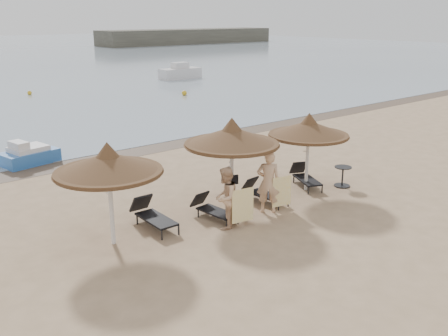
{
  "coord_description": "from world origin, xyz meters",
  "views": [
    {
      "loc": [
        -9.36,
        -9.65,
        5.81
      ],
      "look_at": [
        -0.39,
        1.2,
        1.49
      ],
      "focal_mm": 40.0,
      "sensor_mm": 36.0,
      "label": 1
    }
  ],
  "objects_px": {
    "side_table": "(342,177)",
    "palapa_left": "(108,164)",
    "palapa_right": "(309,129)",
    "person_left": "(225,193)",
    "lounger_near_right": "(262,192)",
    "lounger_near_left": "(212,208)",
    "person_right": "(268,177)",
    "pedal_boat": "(28,155)",
    "lounger_far_left": "(152,214)",
    "lounger_far_right": "(305,176)",
    "palapa_center": "(232,137)"
  },
  "relations": [
    {
      "from": "person_right",
      "to": "pedal_boat",
      "type": "distance_m",
      "value": 10.7
    },
    {
      "from": "person_left",
      "to": "pedal_boat",
      "type": "relative_size",
      "value": 0.88
    },
    {
      "from": "palapa_right",
      "to": "person_left",
      "type": "bearing_deg",
      "value": -170.6
    },
    {
      "from": "lounger_far_left",
      "to": "person_right",
      "type": "distance_m",
      "value": 3.67
    },
    {
      "from": "palapa_center",
      "to": "lounger_far_right",
      "type": "bearing_deg",
      "value": 0.28
    },
    {
      "from": "lounger_near_right",
      "to": "side_table",
      "type": "bearing_deg",
      "value": -18.33
    },
    {
      "from": "lounger_near_left",
      "to": "lounger_near_right",
      "type": "bearing_deg",
      "value": -3.68
    },
    {
      "from": "lounger_far_right",
      "to": "person_left",
      "type": "xyz_separation_m",
      "value": [
        -4.53,
        -1.04,
        0.7
      ]
    },
    {
      "from": "lounger_near_left",
      "to": "person_right",
      "type": "height_order",
      "value": "person_right"
    },
    {
      "from": "person_right",
      "to": "pedal_boat",
      "type": "xyz_separation_m",
      "value": [
        -3.85,
        9.95,
        -0.76
      ]
    },
    {
      "from": "palapa_right",
      "to": "lounger_far_left",
      "type": "relative_size",
      "value": 1.5
    },
    {
      "from": "palapa_left",
      "to": "lounger_near_right",
      "type": "distance_m",
      "value": 5.55
    },
    {
      "from": "lounger_near_right",
      "to": "person_left",
      "type": "bearing_deg",
      "value": -165.55
    },
    {
      "from": "palapa_left",
      "to": "palapa_right",
      "type": "distance_m",
      "value": 7.2
    },
    {
      "from": "lounger_near_right",
      "to": "person_right",
      "type": "distance_m",
      "value": 1.21
    },
    {
      "from": "lounger_near_right",
      "to": "pedal_boat",
      "type": "xyz_separation_m",
      "value": [
        -4.34,
        9.2,
        0.05
      ]
    },
    {
      "from": "side_table",
      "to": "person_right",
      "type": "bearing_deg",
      "value": -179.36
    },
    {
      "from": "palapa_left",
      "to": "lounger_near_right",
      "type": "xyz_separation_m",
      "value": [
        5.21,
        -0.25,
        -1.89
      ]
    },
    {
      "from": "lounger_near_right",
      "to": "person_left",
      "type": "height_order",
      "value": "person_left"
    },
    {
      "from": "lounger_far_right",
      "to": "person_left",
      "type": "relative_size",
      "value": 0.85
    },
    {
      "from": "person_right",
      "to": "pedal_boat",
      "type": "relative_size",
      "value": 0.96
    },
    {
      "from": "palapa_center",
      "to": "lounger_near_left",
      "type": "relative_size",
      "value": 1.79
    },
    {
      "from": "lounger_far_right",
      "to": "side_table",
      "type": "height_order",
      "value": "lounger_far_right"
    },
    {
      "from": "person_left",
      "to": "pedal_boat",
      "type": "distance_m",
      "value": 10.27
    },
    {
      "from": "person_left",
      "to": "lounger_far_right",
      "type": "bearing_deg",
      "value": 163.16
    },
    {
      "from": "pedal_boat",
      "to": "lounger_near_right",
      "type": "bearing_deg",
      "value": -75.59
    },
    {
      "from": "palapa_right",
      "to": "lounger_far_right",
      "type": "relative_size",
      "value": 1.55
    },
    {
      "from": "lounger_far_right",
      "to": "person_right",
      "type": "height_order",
      "value": "person_right"
    },
    {
      "from": "side_table",
      "to": "palapa_left",
      "type": "bearing_deg",
      "value": 173.46
    },
    {
      "from": "palapa_center",
      "to": "lounger_far_right",
      "type": "relative_size",
      "value": 1.66
    },
    {
      "from": "lounger_near_right",
      "to": "side_table",
      "type": "xyz_separation_m",
      "value": [
        3.24,
        -0.71,
        0.01
      ]
    },
    {
      "from": "lounger_near_left",
      "to": "lounger_near_right",
      "type": "relative_size",
      "value": 0.98
    },
    {
      "from": "side_table",
      "to": "lounger_far_right",
      "type": "bearing_deg",
      "value": 136.24
    },
    {
      "from": "person_left",
      "to": "pedal_boat",
      "type": "height_order",
      "value": "person_left"
    },
    {
      "from": "palapa_left",
      "to": "lounger_near_right",
      "type": "bearing_deg",
      "value": -2.79
    },
    {
      "from": "palapa_left",
      "to": "pedal_boat",
      "type": "relative_size",
      "value": 1.19
    },
    {
      "from": "lounger_far_left",
      "to": "palapa_left",
      "type": "bearing_deg",
      "value": -165.83
    },
    {
      "from": "person_left",
      "to": "palapa_left",
      "type": "bearing_deg",
      "value": -49.88
    },
    {
      "from": "lounger_near_left",
      "to": "palapa_right",
      "type": "bearing_deg",
      "value": -6.27
    },
    {
      "from": "lounger_near_right",
      "to": "pedal_boat",
      "type": "distance_m",
      "value": 10.17
    },
    {
      "from": "lounger_far_left",
      "to": "side_table",
      "type": "relative_size",
      "value": 2.52
    },
    {
      "from": "palapa_right",
      "to": "lounger_far_right",
      "type": "height_order",
      "value": "palapa_right"
    },
    {
      "from": "lounger_far_left",
      "to": "pedal_boat",
      "type": "height_order",
      "value": "pedal_boat"
    },
    {
      "from": "palapa_center",
      "to": "person_left",
      "type": "distance_m",
      "value": 1.96
    },
    {
      "from": "person_right",
      "to": "side_table",
      "type": "bearing_deg",
      "value": -136.37
    },
    {
      "from": "lounger_near_right",
      "to": "lounger_near_left",
      "type": "bearing_deg",
      "value": 175.62
    },
    {
      "from": "palapa_center",
      "to": "person_right",
      "type": "distance_m",
      "value": 1.65
    },
    {
      "from": "lounger_near_left",
      "to": "lounger_far_right",
      "type": "relative_size",
      "value": 0.92
    },
    {
      "from": "person_left",
      "to": "pedal_boat",
      "type": "bearing_deg",
      "value": -107.95
    },
    {
      "from": "palapa_left",
      "to": "lounger_far_right",
      "type": "bearing_deg",
      "value": -0.37
    }
  ]
}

